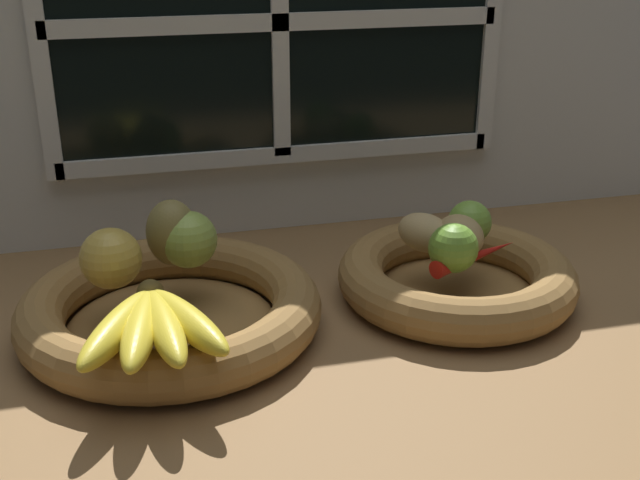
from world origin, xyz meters
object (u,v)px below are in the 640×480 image
at_px(banana_bunch_front, 152,325).
at_px(apple_green_back, 189,239).
at_px(potato_large, 460,237).
at_px(lime_near, 453,248).
at_px(pear_brown, 172,233).
at_px(fruit_bowl_left, 171,311).
at_px(chili_pepper, 476,256).
at_px(fruit_bowl_right, 457,278).
at_px(potato_oblong, 425,233).
at_px(lime_far, 470,222).
at_px(apple_golden_left, 111,258).

bearing_deg(banana_bunch_front, apple_green_back, 72.53).
bearing_deg(potato_large, lime_near, -123.69).
height_order(pear_brown, lime_near, pear_brown).
bearing_deg(fruit_bowl_left, lime_near, -6.58).
bearing_deg(chili_pepper, fruit_bowl_right, 87.92).
distance_m(banana_bunch_front, potato_oblong, 0.37).
relative_size(lime_near, lime_far, 1.06).
height_order(fruit_bowl_left, lime_far, lime_far).
relative_size(apple_green_back, potato_oblong, 0.89).
bearing_deg(apple_golden_left, lime_near, -8.15).
xyz_separation_m(lime_near, lime_far, (0.05, 0.08, -0.00)).
bearing_deg(potato_large, fruit_bowl_left, -180.00).
bearing_deg(fruit_bowl_right, chili_pepper, -68.90).
bearing_deg(apple_green_back, fruit_bowl_right, -9.27).
bearing_deg(fruit_bowl_left, fruit_bowl_right, 0.00).
xyz_separation_m(lime_far, chili_pepper, (-0.02, -0.06, -0.02)).
distance_m(apple_golden_left, pear_brown, 0.09).
relative_size(fruit_bowl_left, pear_brown, 4.30).
height_order(apple_green_back, lime_far, apple_green_back).
xyz_separation_m(apple_golden_left, chili_pepper, (0.43, -0.04, -0.02)).
relative_size(fruit_bowl_right, apple_golden_left, 4.28).
bearing_deg(apple_golden_left, potato_oblong, 1.45).
bearing_deg(chili_pepper, lime_near, 174.52).
bearing_deg(banana_bunch_front, lime_near, 12.48).
relative_size(apple_golden_left, pear_brown, 0.86).
xyz_separation_m(potato_oblong, lime_far, (0.06, 0.01, 0.00)).
xyz_separation_m(apple_green_back, lime_near, (0.30, -0.09, -0.00)).
xyz_separation_m(fruit_bowl_left, lime_near, (0.33, -0.04, 0.06)).
height_order(pear_brown, potato_oblong, pear_brown).
bearing_deg(pear_brown, chili_pepper, -14.37).
bearing_deg(potato_oblong, pear_brown, 173.25).
distance_m(pear_brown, banana_bunch_front, 0.18).
relative_size(apple_green_back, pear_brown, 0.84).
relative_size(potato_oblong, chili_pepper, 0.56).
distance_m(pear_brown, potato_large, 0.35).
bearing_deg(apple_green_back, potato_large, -9.27).
relative_size(fruit_bowl_right, lime_far, 5.34).
bearing_deg(fruit_bowl_left, banana_bunch_front, -101.61).
bearing_deg(fruit_bowl_left, chili_pepper, -4.18).
distance_m(apple_green_back, potato_oblong, 0.29).
height_order(potato_oblong, lime_near, lime_near).
bearing_deg(fruit_bowl_right, fruit_bowl_left, -180.00).
height_order(fruit_bowl_right, apple_green_back, apple_green_back).
bearing_deg(lime_near, fruit_bowl_left, 173.42).
bearing_deg(banana_bunch_front, fruit_bowl_right, 17.06).
height_order(apple_golden_left, pear_brown, pear_brown).
bearing_deg(chili_pepper, lime_far, 50.21).
xyz_separation_m(fruit_bowl_right, banana_bunch_front, (-0.38, -0.12, 0.05)).
xyz_separation_m(fruit_bowl_right, pear_brown, (-0.34, 0.06, 0.07)).
bearing_deg(lime_near, fruit_bowl_right, 56.31).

